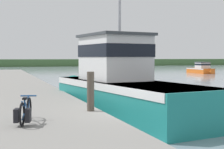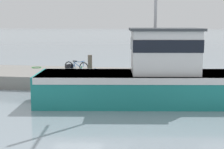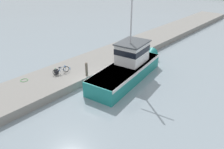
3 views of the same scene
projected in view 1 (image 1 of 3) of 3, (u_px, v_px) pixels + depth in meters
ground_plane at (129, 133)px, 11.40m from camera, size 320.00×320.00×0.00m
dock_pier at (25, 128)px, 10.31m from camera, size 4.93×80.00×0.76m
far_shoreline at (119, 62)px, 101.00m from camera, size 180.00×5.00×1.96m
fishing_boat_main at (121, 84)px, 15.17m from camera, size 4.37×11.45×9.58m
boat_white_moored at (201, 69)px, 53.70m from camera, size 2.37×6.60×1.80m
bicycle_touring at (25, 112)px, 8.99m from camera, size 0.68×1.64×0.69m
mooring_post at (91, 91)px, 11.13m from camera, size 0.24×0.24×1.28m
water_bottle_by_bike at (17, 112)px, 10.22m from camera, size 0.07×0.07×0.22m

